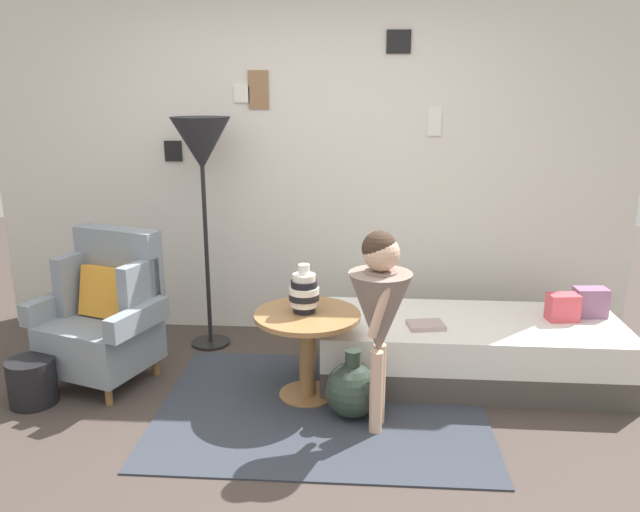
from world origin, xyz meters
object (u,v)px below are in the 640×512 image
person_child (380,306)px  daybed (470,349)px  magazine_basket (32,382)px  floor_lamp (202,151)px  demijohn_near (352,389)px  book_on_daybed (426,325)px  side_table (307,336)px  armchair (106,314)px  vase_striped (304,292)px

person_child → daybed: bearing=47.5°
person_child → magazine_basket: bearing=175.9°
daybed → person_child: bearing=-132.5°
floor_lamp → demijohn_near: bearing=-42.6°
demijohn_near → magazine_basket: (-1.92, 0.02, -0.03)m
floor_lamp → demijohn_near: 1.92m
book_on_daybed → magazine_basket: (-2.36, -0.38, -0.28)m
floor_lamp → demijohn_near: floor_lamp is taller
daybed → side_table: bearing=-162.6°
armchair → person_child: size_ratio=0.86×
daybed → book_on_daybed: size_ratio=8.67×
floor_lamp → demijohn_near: (1.07, -0.98, -1.26)m
vase_striped → floor_lamp: bearing=136.1°
vase_striped → demijohn_near: size_ratio=0.73×
side_table → book_on_daybed: side_table is taller
vase_striped → book_on_daybed: (0.74, 0.16, -0.25)m
demijohn_near → side_table: bearing=141.8°
side_table → floor_lamp: (-0.79, 0.76, 1.02)m
armchair → floor_lamp: bearing=48.9°
floor_lamp → person_child: floor_lamp is taller
book_on_daybed → armchair: bearing=-179.6°
person_child → demijohn_near: 0.59m
demijohn_near → floor_lamp: bearing=137.4°
floor_lamp → vase_striped: bearing=-43.9°
vase_striped → book_on_daybed: size_ratio=1.34×
vase_striped → demijohn_near: bearing=-38.9°
vase_striped → daybed: bearing=16.1°
floor_lamp → person_child: size_ratio=1.46×
daybed → book_on_daybed: book_on_daybed is taller
demijohn_near → person_child: bearing=-42.6°
side_table → vase_striped: bearing=133.4°
book_on_daybed → magazine_basket: 2.41m
armchair → demijohn_near: size_ratio=2.38×
armchair → floor_lamp: (0.52, 0.60, 0.98)m
armchair → side_table: bearing=-7.3°
vase_striped → magazine_basket: (-1.62, -0.22, -0.53)m
vase_striped → book_on_daybed: vase_striped is taller
armchair → vase_striped: 1.32m
daybed → vase_striped: bearing=-163.9°
vase_striped → person_child: 0.57m
book_on_daybed → demijohn_near: (-0.44, -0.40, -0.25)m
vase_striped → armchair: bearing=173.5°
side_table → floor_lamp: 1.50m
person_child → book_on_daybed: 0.68m
daybed → demijohn_near: bearing=-144.2°
side_table → magazine_basket: size_ratio=2.28×
demijohn_near → book_on_daybed: bearing=42.0°
armchair → demijohn_near: 1.66m
armchair → demijohn_near: (1.59, -0.39, -0.27)m
armchair → book_on_daybed: bearing=0.4°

